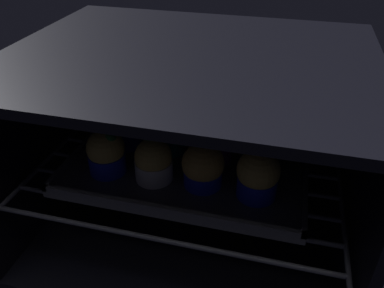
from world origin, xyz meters
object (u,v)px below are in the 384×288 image
(muffin_row0_col1, at_px, (153,161))
(baking_tray, at_px, (192,156))
(muffin_row2_col2, at_px, (225,118))
(muffin_row0_col2, at_px, (203,167))
(muffin_row1_col0, at_px, (127,129))
(muffin_row2_col3, at_px, (268,124))
(muffin_row1_col1, at_px, (169,133))
(muffin_row2_col0, at_px, (143,106))
(muffin_row2_col1, at_px, (182,112))
(muffin_row1_col3, at_px, (261,145))
(muffin_row0_col0, at_px, (106,153))
(muffin_row0_col3, at_px, (258,175))
(muffin_row1_col2, at_px, (215,142))

(muffin_row0_col1, bearing_deg, baking_tray, 62.99)
(muffin_row2_col2, bearing_deg, muffin_row0_col2, -92.03)
(muffin_row1_col0, xyz_separation_m, muffin_row2_col3, (0.26, 0.08, 0.00))
(muffin_row1_col1, distance_m, muffin_row2_col0, 0.12)
(baking_tray, distance_m, muffin_row0_col1, 0.11)
(muffin_row1_col1, bearing_deg, muffin_row2_col1, 88.97)
(muffin_row0_col1, distance_m, muffin_row1_col3, 0.19)
(baking_tray, height_order, muffin_row1_col0, muffin_row1_col0)
(muffin_row0_col1, relative_size, muffin_row1_col0, 1.06)
(muffin_row0_col0, bearing_deg, muffin_row2_col0, 89.77)
(baking_tray, xyz_separation_m, muffin_row2_col1, (-0.04, 0.09, 0.04))
(muffin_row0_col3, bearing_deg, muffin_row2_col1, 134.60)
(muffin_row1_col3, xyz_separation_m, muffin_row2_col1, (-0.17, 0.09, -0.00))
(baking_tray, relative_size, muffin_row2_col0, 5.23)
(muffin_row2_col3, bearing_deg, muffin_row0_col0, -146.41)
(muffin_row0_col3, bearing_deg, muffin_row1_col0, 161.07)
(muffin_row1_col0, distance_m, muffin_row2_col3, 0.27)
(muffin_row2_col2, xyz_separation_m, muffin_row2_col3, (0.08, -0.00, 0.00))
(muffin_row0_col0, xyz_separation_m, muffin_row2_col0, (0.00, 0.18, -0.00))
(muffin_row1_col0, xyz_separation_m, muffin_row2_col0, (0.00, 0.09, 0.00))
(muffin_row2_col3, bearing_deg, muffin_row1_col3, -93.31)
(muffin_row1_col2, height_order, muffin_row2_col3, muffin_row2_col3)
(muffin_row0_col3, bearing_deg, muffin_row1_col1, 152.43)
(baking_tray, xyz_separation_m, muffin_row0_col2, (0.04, -0.08, 0.04))
(muffin_row1_col1, bearing_deg, muffin_row0_col3, -27.57)
(baking_tray, xyz_separation_m, muffin_row2_col2, (0.05, 0.09, 0.04))
(muffin_row1_col3, xyz_separation_m, muffin_row2_col0, (-0.25, 0.09, 0.00))
(muffin_row1_col0, height_order, muffin_row2_col1, muffin_row2_col1)
(muffin_row1_col1, xyz_separation_m, muffin_row1_col3, (0.17, -0.00, 0.00))
(muffin_row0_col3, distance_m, muffin_row1_col2, 0.12)
(baking_tray, height_order, muffin_row0_col0, muffin_row0_col0)
(muffin_row2_col1, bearing_deg, muffin_row0_col3, -45.40)
(muffin_row0_col3, xyz_separation_m, muffin_row2_col3, (0.00, 0.17, -0.00))
(muffin_row2_col2, bearing_deg, muffin_row2_col0, 179.87)
(muffin_row0_col3, height_order, muffin_row2_col3, muffin_row0_col3)
(muffin_row0_col3, height_order, muffin_row1_col0, muffin_row0_col3)
(muffin_row2_col0, distance_m, muffin_row2_col1, 0.08)
(baking_tray, height_order, muffin_row0_col1, muffin_row0_col1)
(muffin_row0_col3, relative_size, muffin_row1_col1, 1.05)
(muffin_row2_col0, bearing_deg, muffin_row0_col0, -90.23)
(muffin_row2_col0, bearing_deg, muffin_row2_col1, 0.60)
(muffin_row0_col3, xyz_separation_m, muffin_row1_col1, (-0.18, 0.09, -0.00))
(muffin_row1_col1, xyz_separation_m, muffin_row2_col0, (-0.08, 0.08, 0.00))
(muffin_row0_col3, height_order, muffin_row1_col1, muffin_row0_col3)
(baking_tray, xyz_separation_m, muffin_row0_col0, (-0.13, -0.09, 0.04))
(muffin_row1_col3, relative_size, muffin_row2_col1, 1.01)
(muffin_row0_col0, xyz_separation_m, muffin_row0_col3, (0.26, -0.00, 0.00))
(muffin_row1_col1, bearing_deg, muffin_row0_col2, -45.04)
(muffin_row2_col2, bearing_deg, muffin_row2_col3, -2.26)
(muffin_row0_col2, distance_m, muffin_row2_col1, 0.19)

